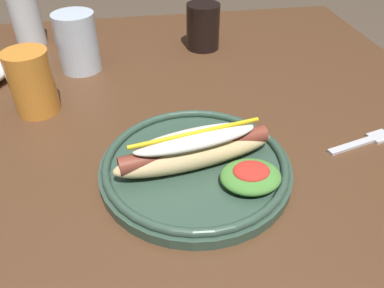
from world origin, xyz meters
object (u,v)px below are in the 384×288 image
at_px(soda_cup, 203,26).
at_px(glass_bottle, 23,7).
at_px(extra_cup, 32,82).
at_px(hot_dog_plate, 198,162).
at_px(fork, 365,141).
at_px(water_cup, 77,42).

relative_size(soda_cup, glass_bottle, 0.45).
bearing_deg(extra_cup, glass_bottle, 100.94).
relative_size(hot_dog_plate, soda_cup, 2.72).
relative_size(fork, extra_cup, 1.08).
distance_m(hot_dog_plate, soda_cup, 0.45).
distance_m(fork, glass_bottle, 0.78).
relative_size(hot_dog_plate, fork, 2.28).
bearing_deg(glass_bottle, hot_dog_plate, -59.26).
distance_m(soda_cup, glass_bottle, 0.41).
bearing_deg(fork, extra_cup, 145.96).
distance_m(fork, soda_cup, 0.45).
xyz_separation_m(extra_cup, glass_bottle, (-0.06, 0.31, 0.03)).
height_order(fork, glass_bottle, glass_bottle).
distance_m(soda_cup, extra_cup, 0.41).
bearing_deg(fork, hot_dog_plate, 171.32).
distance_m(hot_dog_plate, extra_cup, 0.33).
height_order(hot_dog_plate, fork, hot_dog_plate).
bearing_deg(glass_bottle, extra_cup, -79.06).
xyz_separation_m(hot_dog_plate, extra_cup, (-0.25, 0.22, 0.03)).
bearing_deg(extra_cup, hot_dog_plate, -40.46).
xyz_separation_m(soda_cup, extra_cup, (-0.34, -0.22, 0.01)).
distance_m(water_cup, glass_bottle, 0.20).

